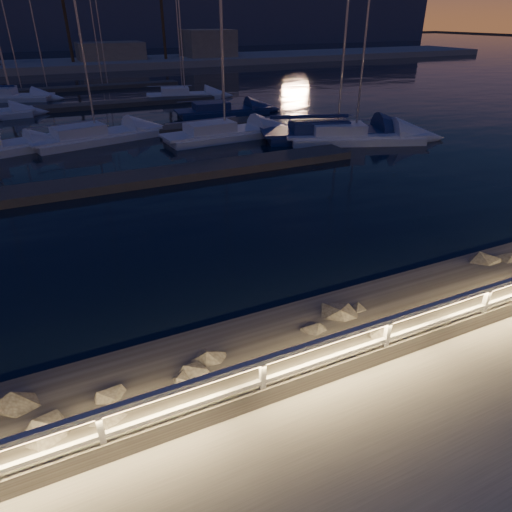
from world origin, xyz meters
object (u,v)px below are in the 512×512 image
at_px(sailboat_c, 222,132).
at_px(sailboat_l, 221,110).
at_px(sailboat_h, 333,132).
at_px(sailboat_n, 9,96).
at_px(sailboat_d, 352,135).
at_px(sailboat_g, 93,135).
at_px(sailboat_k, 183,94).
at_px(guard_rail, 347,342).

distance_m(sailboat_c, sailboat_l, 8.27).
distance_m(sailboat_h, sailboat_n, 32.50).
relative_size(sailboat_d, sailboat_l, 1.17).
distance_m(sailboat_g, sailboat_k, 17.60).
bearing_deg(sailboat_d, sailboat_c, 171.20).
distance_m(sailboat_d, sailboat_g, 16.72).
height_order(guard_rail, sailboat_c, sailboat_c).
bearing_deg(sailboat_k, sailboat_g, -112.93).
height_order(guard_rail, sailboat_k, sailboat_k).
height_order(sailboat_h, sailboat_l, sailboat_h).
bearing_deg(sailboat_l, guard_rail, -101.81).
bearing_deg(sailboat_l, sailboat_d, -65.03).
xyz_separation_m(sailboat_h, sailboat_n, (-19.43, 26.05, -0.04)).
xyz_separation_m(guard_rail, sailboat_l, (9.07, 30.24, -0.97)).
distance_m(guard_rail, sailboat_h, 23.21).
height_order(guard_rail, sailboat_d, sailboat_d).
bearing_deg(guard_rail, sailboat_n, 98.35).
xyz_separation_m(guard_rail, sailboat_h, (12.76, 19.37, -0.90)).
bearing_deg(sailboat_k, sailboat_l, -74.38).
distance_m(sailboat_h, sailboat_l, 11.48).
xyz_separation_m(sailboat_k, sailboat_l, (0.35, -9.24, -0.00)).
xyz_separation_m(sailboat_d, sailboat_k, (-4.73, 21.20, -0.04)).
bearing_deg(guard_rail, sailboat_l, 73.31).
height_order(sailboat_g, sailboat_n, sailboat_g).
height_order(sailboat_c, sailboat_l, sailboat_c).
xyz_separation_m(sailboat_c, sailboat_g, (-7.83, 2.80, -0.00)).
bearing_deg(sailboat_h, sailboat_d, -39.26).
relative_size(sailboat_c, sailboat_h, 0.84).
height_order(guard_rail, sailboat_g, sailboat_g).
distance_m(sailboat_g, sailboat_l, 11.86).
relative_size(sailboat_d, sailboat_n, 1.20).
bearing_deg(guard_rail, sailboat_k, 77.55).
xyz_separation_m(guard_rail, sailboat_n, (-6.67, 45.42, -0.94)).
xyz_separation_m(sailboat_c, sailboat_l, (2.96, 7.72, -0.04)).
relative_size(sailboat_g, sailboat_n, 1.11).
distance_m(sailboat_d, sailboat_l, 12.74).
distance_m(guard_rail, sailboat_c, 23.35).
height_order(sailboat_c, sailboat_n, sailboat_c).
xyz_separation_m(sailboat_d, sailboat_g, (-15.16, 7.04, -0.00)).
bearing_deg(sailboat_l, sailboat_g, -150.57).
distance_m(sailboat_c, sailboat_d, 8.47).
bearing_deg(sailboat_n, sailboat_h, -33.57).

